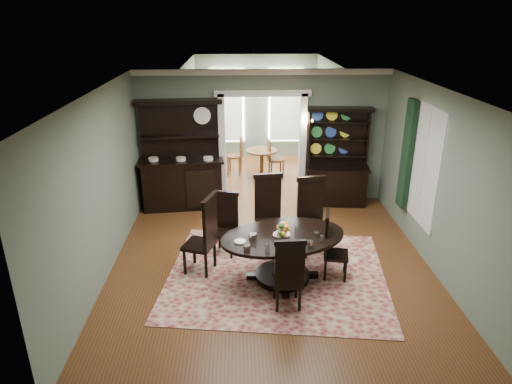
% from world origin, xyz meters
% --- Properties ---
extents(room, '(5.51, 6.01, 3.01)m').
position_xyz_m(room, '(0.00, 0.04, 1.58)').
color(room, brown).
rests_on(room, ground).
extents(parlor, '(3.51, 3.50, 3.01)m').
position_xyz_m(parlor, '(0.00, 5.53, 1.52)').
color(parlor, brown).
rests_on(parlor, ground).
extents(doorway_trim, '(2.08, 0.25, 2.57)m').
position_xyz_m(doorway_trim, '(0.00, 3.00, 1.62)').
color(doorway_trim, silver).
rests_on(doorway_trim, floor).
extents(right_window, '(0.15, 1.47, 2.12)m').
position_xyz_m(right_window, '(2.69, 0.93, 1.60)').
color(right_window, white).
rests_on(right_window, wall_right).
extents(wall_sconce, '(0.27, 0.21, 0.21)m').
position_xyz_m(wall_sconce, '(0.95, 2.85, 1.89)').
color(wall_sconce, '#AE6B2E').
rests_on(wall_sconce, back_wall_right).
extents(rug, '(3.95, 3.48, 0.01)m').
position_xyz_m(rug, '(0.08, -0.27, 0.01)').
color(rug, maroon).
rests_on(rug, floor).
extents(dining_table, '(2.30, 2.30, 0.80)m').
position_xyz_m(dining_table, '(0.16, -0.39, 0.56)').
color(dining_table, black).
rests_on(dining_table, rug).
extents(centerpiece, '(1.41, 0.91, 0.23)m').
position_xyz_m(centerpiece, '(0.13, -0.44, 0.87)').
color(centerpiece, white).
rests_on(centerpiece, dining_table).
extents(chair_far_left, '(0.52, 0.50, 1.15)m').
position_xyz_m(chair_far_left, '(-0.78, 0.59, 0.61)').
color(chair_far_left, black).
rests_on(chair_far_left, rug).
extents(chair_far_mid, '(0.57, 0.55, 1.39)m').
position_xyz_m(chair_far_mid, '(0.01, 0.81, 0.73)').
color(chair_far_mid, black).
rests_on(chair_far_mid, rug).
extents(chair_far_right, '(0.60, 0.58, 1.40)m').
position_xyz_m(chair_far_right, '(0.78, 0.60, 0.74)').
color(chair_far_right, black).
rests_on(chair_far_right, rug).
extents(chair_end_left, '(0.63, 0.64, 1.39)m').
position_xyz_m(chair_end_left, '(-1.10, -0.12, 0.73)').
color(chair_end_left, black).
rests_on(chair_end_left, rug).
extents(chair_end_right, '(0.48, 0.50, 1.16)m').
position_xyz_m(chair_end_right, '(0.95, -0.34, 0.61)').
color(chair_end_right, black).
rests_on(chair_end_right, rug).
extents(chair_near, '(0.46, 0.43, 1.20)m').
position_xyz_m(chair_near, '(0.16, -1.23, 0.63)').
color(chair_near, black).
rests_on(chair_near, rug).
extents(sideboard, '(1.88, 0.82, 2.40)m').
position_xyz_m(sideboard, '(-1.79, 2.72, 0.84)').
color(sideboard, black).
rests_on(sideboard, floor).
extents(welsh_dresser, '(1.46, 0.65, 2.21)m').
position_xyz_m(welsh_dresser, '(1.66, 2.76, 0.80)').
color(welsh_dresser, black).
rests_on(welsh_dresser, floor).
extents(parlor_table, '(0.82, 0.82, 0.76)m').
position_xyz_m(parlor_table, '(0.07, 4.57, 0.50)').
color(parlor_table, '#523117').
rests_on(parlor_table, parlor_floor).
extents(parlor_chair_left, '(0.46, 0.45, 1.04)m').
position_xyz_m(parlor_chair_left, '(-0.58, 4.91, 0.55)').
color(parlor_chair_left, '#523117').
rests_on(parlor_chair_left, parlor_floor).
extents(parlor_chair_right, '(0.46, 0.45, 1.05)m').
position_xyz_m(parlor_chair_right, '(0.37, 4.54, 0.56)').
color(parlor_chair_right, '#523117').
rests_on(parlor_chair_right, parlor_floor).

